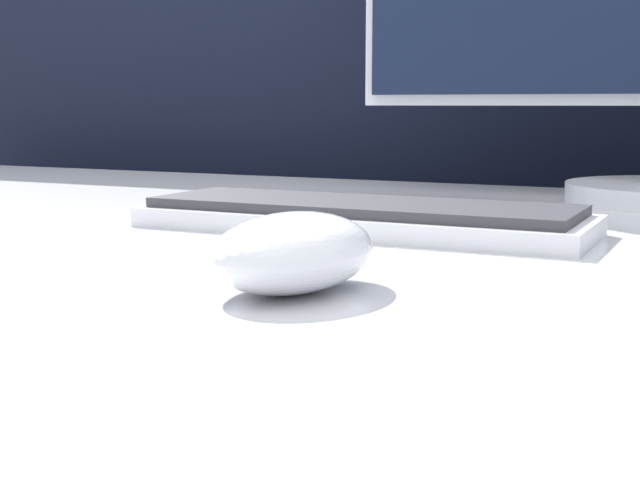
% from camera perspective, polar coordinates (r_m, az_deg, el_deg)
% --- Properties ---
extents(partition_panel, '(5.00, 0.03, 1.31)m').
position_cam_1_polar(partition_panel, '(1.26, 14.26, -0.05)').
color(partition_panel, black).
rests_on(partition_panel, ground_plane).
extents(computer_mouse_near, '(0.09, 0.12, 0.04)m').
position_cam_1_polar(computer_mouse_near, '(0.48, -1.71, -0.79)').
color(computer_mouse_near, white).
rests_on(computer_mouse_near, desk).
extents(keyboard, '(0.36, 0.12, 0.02)m').
position_cam_1_polar(keyboard, '(0.71, 2.63, 1.50)').
color(keyboard, white).
rests_on(keyboard, desk).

